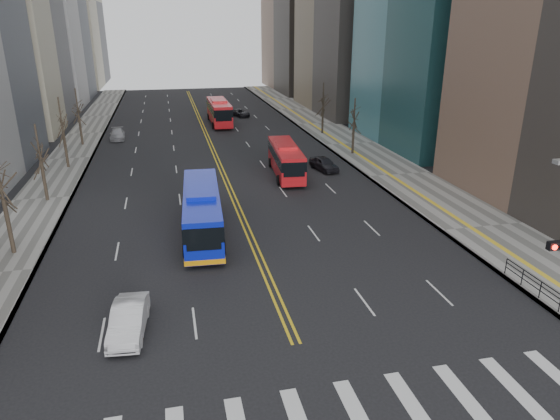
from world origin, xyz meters
name	(u,v)px	position (x,y,z in m)	size (l,w,h in m)	color
ground	(329,419)	(0.00, 0.00, 0.00)	(220.00, 220.00, 0.00)	black
sidewalk_right	(350,144)	(17.50, 45.00, 0.07)	(7.00, 130.00, 0.15)	slate
sidewalk_left	(70,159)	(-16.50, 45.00, 0.07)	(5.00, 130.00, 0.15)	slate
crosswalk	(329,419)	(0.00, 0.00, 0.01)	(26.70, 4.00, 0.01)	silver
centerline	(207,135)	(0.00, 55.00, 0.01)	(0.55, 100.00, 0.01)	gold
pedestrian_railing	(541,287)	(14.30, 6.00, 0.82)	(0.06, 6.06, 1.02)	black
street_trees	(147,131)	(-7.18, 34.55, 4.87)	(35.20, 47.20, 7.60)	#2E261C
blue_bus	(202,210)	(-3.29, 19.83, 1.85)	(3.34, 12.29, 3.54)	#0C1CBC
red_bus_near	(286,158)	(6.22, 33.28, 1.85)	(3.28, 10.54, 3.31)	red
red_bus_far	(219,110)	(2.72, 62.88, 2.09)	(3.02, 11.96, 3.77)	red
car_white	(129,320)	(-7.92, 7.83, 0.74)	(1.58, 4.52, 1.49)	silver
car_dark_mid	(324,164)	(10.59, 34.14, 0.72)	(1.70, 4.22, 1.44)	black
car_silver	(117,134)	(-11.92, 54.81, 0.67)	(1.89, 4.64, 1.35)	gray
car_dark_far	(240,113)	(6.86, 68.83, 0.59)	(1.95, 4.24, 1.18)	black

